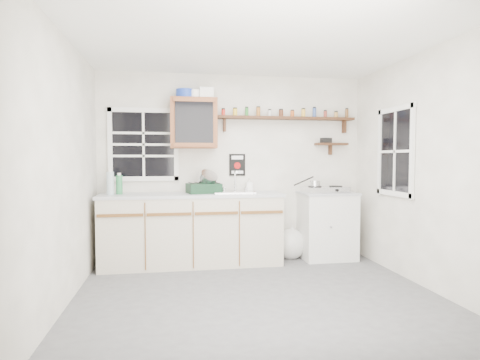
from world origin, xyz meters
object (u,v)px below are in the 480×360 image
object	(u,v)px
main_cabinet	(192,229)
dish_rack	(205,185)
spice_shelf	(286,118)
hotplate	(325,189)
upper_cabinet	(194,123)
right_cabinet	(327,225)

from	to	relation	value
main_cabinet	dish_rack	world-z (taller)	dish_rack
main_cabinet	spice_shelf	xyz separation A→B (m)	(1.31, 0.21, 1.47)
dish_rack	hotplate	size ratio (longest dim) A/B	0.74
upper_cabinet	spice_shelf	size ratio (longest dim) A/B	0.34
upper_cabinet	spice_shelf	bearing A→B (deg)	3.12
right_cabinet	spice_shelf	world-z (taller)	spice_shelf
upper_cabinet	spice_shelf	distance (m)	1.28
right_cabinet	dish_rack	world-z (taller)	dish_rack
right_cabinet	hotplate	world-z (taller)	hotplate
spice_shelf	right_cabinet	bearing A→B (deg)	-19.54
main_cabinet	hotplate	xyz separation A→B (m)	(1.80, 0.01, 0.49)
right_cabinet	dish_rack	bearing A→B (deg)	179.99
main_cabinet	hotplate	distance (m)	1.86
spice_shelf	hotplate	bearing A→B (deg)	-22.87
upper_cabinet	dish_rack	size ratio (longest dim) A/B	1.40
right_cabinet	upper_cabinet	xyz separation A→B (m)	(-1.80, 0.12, 1.37)
spice_shelf	hotplate	distance (m)	1.12
main_cabinet	upper_cabinet	distance (m)	1.37
dish_rack	hotplate	distance (m)	1.63
upper_cabinet	hotplate	size ratio (longest dim) A/B	1.04
spice_shelf	dish_rack	world-z (taller)	spice_shelf
upper_cabinet	right_cabinet	bearing A→B (deg)	-3.76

